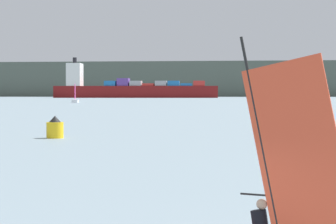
{
  "coord_description": "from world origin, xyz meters",
  "views": [
    {
      "loc": [
        2.56,
        -10.49,
        3.38
      ],
      "look_at": [
        -3.12,
        12.42,
        2.73
      ],
      "focal_mm": 68.36,
      "sensor_mm": 36.0,
      "label": 1
    }
  ],
  "objects": [
    {
      "name": "small_sailboat",
      "position": [
        -99.04,
        238.52,
        0.89
      ],
      "size": [
        3.99,
        6.8,
        8.78
      ],
      "rotation": [
        0.0,
        0.0,
        1.85
      ],
      "color": "white",
      "rests_on": "ground_plane"
    },
    {
      "name": "cargo_ship",
      "position": [
        -190.06,
        610.91,
        9.31
      ],
      "size": [
        166.35,
        55.47,
        41.05
      ],
      "rotation": [
        0.0,
        0.0,
        0.2
      ],
      "color": "maroon",
      "rests_on": "ground_plane"
    },
    {
      "name": "windsurfer",
      "position": [
        1.57,
        2.3,
        1.18
      ],
      "size": [
        3.62,
        1.26,
        4.6
      ],
      "rotation": [
        0.0,
        0.0,
        2.93
      ],
      "color": "red",
      "rests_on": "ground_plane"
    },
    {
      "name": "distant_headland",
      "position": [
        -378.56,
        1128.89,
        26.4
      ],
      "size": [
        1203.76,
        635.57,
        52.79
      ],
      "primitive_type": "cube",
      "rotation": [
        0.0,
        0.0,
        0.14
      ],
      "color": "#4C564C",
      "rests_on": "ground_plane"
    },
    {
      "name": "channel_buoy",
      "position": [
        -17.82,
        35.32,
        0.76
      ],
      "size": [
        1.32,
        1.32,
        1.74
      ],
      "color": "yellow",
      "rests_on": "ground_plane"
    }
  ]
}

